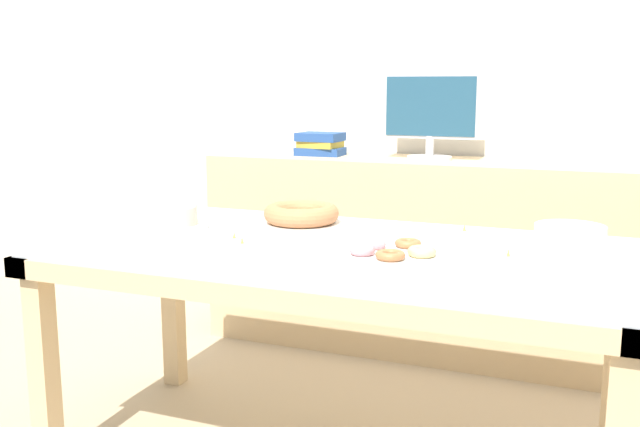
{
  "coord_description": "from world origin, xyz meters",
  "views": [
    {
      "loc": [
        0.76,
        -2.01,
        1.22
      ],
      "look_at": [
        -0.1,
        0.13,
        0.8
      ],
      "focal_mm": 40.0,
      "sensor_mm": 36.0,
      "label": 1
    }
  ],
  "objects_px": {
    "cake_chocolate_round": "(169,218)",
    "tealight_left_edge": "(508,258)",
    "pastry_platter": "(393,253)",
    "computer_monitor": "(430,117)",
    "book_stack": "(320,144)",
    "tealight_near_front": "(234,240)",
    "cake_golden_bundt": "(301,216)",
    "plate_stack": "(570,235)",
    "tealight_near_cakes": "(242,245)",
    "tealight_right_edge": "(464,232)"
  },
  "relations": [
    {
      "from": "cake_chocolate_round",
      "to": "tealight_left_edge",
      "type": "relative_size",
      "value": 6.7
    },
    {
      "from": "pastry_platter",
      "to": "computer_monitor",
      "type": "bearing_deg",
      "value": 98.87
    },
    {
      "from": "cake_chocolate_round",
      "to": "tealight_left_edge",
      "type": "bearing_deg",
      "value": -3.02
    },
    {
      "from": "book_stack",
      "to": "tealight_near_front",
      "type": "distance_m",
      "value": 1.29
    },
    {
      "from": "cake_chocolate_round",
      "to": "cake_golden_bundt",
      "type": "relative_size",
      "value": 0.93
    },
    {
      "from": "cake_chocolate_round",
      "to": "plate_stack",
      "type": "xyz_separation_m",
      "value": [
        1.27,
        0.23,
        -0.0
      ]
    },
    {
      "from": "cake_golden_bundt",
      "to": "tealight_near_cakes",
      "type": "relative_size",
      "value": 7.2
    },
    {
      "from": "computer_monitor",
      "to": "cake_golden_bundt",
      "type": "height_order",
      "value": "computer_monitor"
    },
    {
      "from": "computer_monitor",
      "to": "book_stack",
      "type": "bearing_deg",
      "value": 179.85
    },
    {
      "from": "book_stack",
      "to": "tealight_left_edge",
      "type": "bearing_deg",
      "value": -49.01
    },
    {
      "from": "cake_chocolate_round",
      "to": "pastry_platter",
      "type": "xyz_separation_m",
      "value": [
        0.82,
        -0.13,
        -0.02
      ]
    },
    {
      "from": "pastry_platter",
      "to": "plate_stack",
      "type": "relative_size",
      "value": 1.8
    },
    {
      "from": "cake_golden_bundt",
      "to": "tealight_right_edge",
      "type": "distance_m",
      "value": 0.55
    },
    {
      "from": "computer_monitor",
      "to": "tealight_near_cakes",
      "type": "relative_size",
      "value": 10.6
    },
    {
      "from": "pastry_platter",
      "to": "tealight_left_edge",
      "type": "distance_m",
      "value": 0.31
    },
    {
      "from": "tealight_near_front",
      "to": "tealight_left_edge",
      "type": "relative_size",
      "value": 1.0
    },
    {
      "from": "cake_golden_bundt",
      "to": "tealight_near_front",
      "type": "height_order",
      "value": "cake_golden_bundt"
    },
    {
      "from": "book_stack",
      "to": "cake_golden_bundt",
      "type": "xyz_separation_m",
      "value": [
        0.3,
        -0.93,
        -0.17
      ]
    },
    {
      "from": "tealight_left_edge",
      "to": "tealight_near_front",
      "type": "bearing_deg",
      "value": -174.89
    },
    {
      "from": "computer_monitor",
      "to": "tealight_right_edge",
      "type": "bearing_deg",
      "value": -69.68
    },
    {
      "from": "cake_golden_bundt",
      "to": "tealight_near_front",
      "type": "bearing_deg",
      "value": -104.68
    },
    {
      "from": "tealight_near_cakes",
      "to": "computer_monitor",
      "type": "bearing_deg",
      "value": 79.23
    },
    {
      "from": "pastry_platter",
      "to": "tealight_near_front",
      "type": "bearing_deg",
      "value": -179.49
    },
    {
      "from": "plate_stack",
      "to": "tealight_right_edge",
      "type": "relative_size",
      "value": 5.25
    },
    {
      "from": "tealight_near_front",
      "to": "tealight_left_edge",
      "type": "height_order",
      "value": "same"
    },
    {
      "from": "cake_chocolate_round",
      "to": "tealight_near_front",
      "type": "xyz_separation_m",
      "value": [
        0.32,
        -0.13,
        -0.02
      ]
    },
    {
      "from": "computer_monitor",
      "to": "book_stack",
      "type": "height_order",
      "value": "computer_monitor"
    },
    {
      "from": "plate_stack",
      "to": "tealight_near_cakes",
      "type": "bearing_deg",
      "value": -155.08
    },
    {
      "from": "tealight_left_edge",
      "to": "tealight_right_edge",
      "type": "height_order",
      "value": "same"
    },
    {
      "from": "computer_monitor",
      "to": "tealight_right_edge",
      "type": "height_order",
      "value": "computer_monitor"
    },
    {
      "from": "pastry_platter",
      "to": "cake_chocolate_round",
      "type": "bearing_deg",
      "value": 171.18
    },
    {
      "from": "cake_golden_bundt",
      "to": "computer_monitor",
      "type": "bearing_deg",
      "value": 76.6
    },
    {
      "from": "book_stack",
      "to": "tealight_near_cakes",
      "type": "xyz_separation_m",
      "value": [
        0.28,
        -1.31,
        -0.19
      ]
    },
    {
      "from": "book_stack",
      "to": "cake_chocolate_round",
      "type": "distance_m",
      "value": 1.14
    },
    {
      "from": "computer_monitor",
      "to": "tealight_near_front",
      "type": "bearing_deg",
      "value": -103.73
    },
    {
      "from": "cake_chocolate_round",
      "to": "tealight_near_cakes",
      "type": "bearing_deg",
      "value": -26.46
    },
    {
      "from": "plate_stack",
      "to": "tealight_right_edge",
      "type": "distance_m",
      "value": 0.32
    },
    {
      "from": "cake_golden_bundt",
      "to": "tealight_right_edge",
      "type": "relative_size",
      "value": 7.2
    },
    {
      "from": "pastry_platter",
      "to": "tealight_right_edge",
      "type": "height_order",
      "value": "pastry_platter"
    },
    {
      "from": "computer_monitor",
      "to": "cake_chocolate_round",
      "type": "bearing_deg",
      "value": -119.17
    },
    {
      "from": "book_stack",
      "to": "tealight_left_edge",
      "type": "xyz_separation_m",
      "value": [
        1.03,
        -1.18,
        -0.19
      ]
    },
    {
      "from": "computer_monitor",
      "to": "tealight_left_edge",
      "type": "height_order",
      "value": "computer_monitor"
    },
    {
      "from": "cake_golden_bundt",
      "to": "pastry_platter",
      "type": "bearing_deg",
      "value": -37.34
    },
    {
      "from": "plate_stack",
      "to": "tealight_near_cakes",
      "type": "distance_m",
      "value": 0.99
    },
    {
      "from": "book_stack",
      "to": "pastry_platter",
      "type": "xyz_separation_m",
      "value": [
        0.72,
        -1.25,
        -0.19
      ]
    },
    {
      "from": "pastry_platter",
      "to": "tealight_near_cakes",
      "type": "height_order",
      "value": "pastry_platter"
    },
    {
      "from": "book_stack",
      "to": "tealight_right_edge",
      "type": "distance_m",
      "value": 1.24
    },
    {
      "from": "cake_golden_bundt",
      "to": "pastry_platter",
      "type": "height_order",
      "value": "cake_golden_bundt"
    },
    {
      "from": "cake_chocolate_round",
      "to": "tealight_near_front",
      "type": "height_order",
      "value": "cake_chocolate_round"
    },
    {
      "from": "pastry_platter",
      "to": "tealight_right_edge",
      "type": "xyz_separation_m",
      "value": [
        0.13,
        0.37,
        -0.0
      ]
    }
  ]
}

